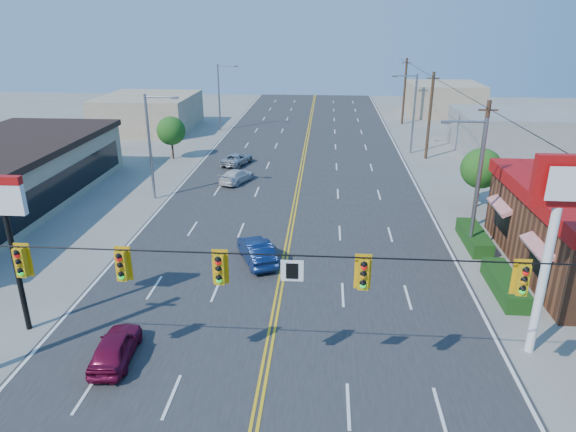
# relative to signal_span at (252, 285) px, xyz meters

# --- Properties ---
(ground) EXTENTS (160.00, 160.00, 0.00)m
(ground) POSITION_rel_signal_span_xyz_m (0.12, 0.00, -4.89)
(ground) COLOR gray
(ground) RESTS_ON ground
(road) EXTENTS (20.00, 120.00, 0.06)m
(road) POSITION_rel_signal_span_xyz_m (0.12, 20.00, -4.86)
(road) COLOR #2D2D30
(road) RESTS_ON ground
(signal_span) EXTENTS (24.32, 0.34, 9.00)m
(signal_span) POSITION_rel_signal_span_xyz_m (0.00, 0.00, 0.00)
(signal_span) COLOR #47301E
(signal_span) RESTS_ON ground
(kfc_pylon) EXTENTS (2.20, 0.36, 8.50)m
(kfc_pylon) POSITION_rel_signal_span_xyz_m (11.12, 4.00, 1.16)
(kfc_pylon) COLOR white
(kfc_pylon) RESTS_ON ground
(pizza_hut_sign) EXTENTS (1.90, 0.30, 6.85)m
(pizza_hut_sign) POSITION_rel_signal_span_xyz_m (-10.88, 4.00, 0.30)
(pizza_hut_sign) COLOR black
(pizza_hut_sign) RESTS_ON ground
(streetlight_se) EXTENTS (2.55, 0.25, 8.00)m
(streetlight_se) POSITION_rel_signal_span_xyz_m (10.91, 14.00, -0.37)
(streetlight_se) COLOR gray
(streetlight_se) RESTS_ON ground
(streetlight_ne) EXTENTS (2.55, 0.25, 8.00)m
(streetlight_ne) POSITION_rel_signal_span_xyz_m (10.91, 38.00, -0.37)
(streetlight_ne) COLOR gray
(streetlight_ne) RESTS_ON ground
(streetlight_sw) EXTENTS (2.55, 0.25, 8.00)m
(streetlight_sw) POSITION_rel_signal_span_xyz_m (-10.67, 22.00, -0.37)
(streetlight_sw) COLOR gray
(streetlight_sw) RESTS_ON ground
(streetlight_nw) EXTENTS (2.55, 0.25, 8.00)m
(streetlight_nw) POSITION_rel_signal_span_xyz_m (-10.67, 48.00, -0.37)
(streetlight_nw) COLOR gray
(streetlight_nw) RESTS_ON ground
(utility_pole_near) EXTENTS (0.28, 0.28, 8.40)m
(utility_pole_near) POSITION_rel_signal_span_xyz_m (12.32, 18.00, -0.69)
(utility_pole_near) COLOR #47301E
(utility_pole_near) RESTS_ON ground
(utility_pole_mid) EXTENTS (0.28, 0.28, 8.40)m
(utility_pole_mid) POSITION_rel_signal_span_xyz_m (12.32, 36.00, -0.69)
(utility_pole_mid) COLOR #47301E
(utility_pole_mid) RESTS_ON ground
(utility_pole_far) EXTENTS (0.28, 0.28, 8.40)m
(utility_pole_far) POSITION_rel_signal_span_xyz_m (12.32, 54.00, -0.69)
(utility_pole_far) COLOR #47301E
(utility_pole_far) RESTS_ON ground
(tree_kfc_rear) EXTENTS (2.94, 2.94, 4.41)m
(tree_kfc_rear) POSITION_rel_signal_span_xyz_m (13.62, 22.00, -1.95)
(tree_kfc_rear) COLOR #47301E
(tree_kfc_rear) RESTS_ON ground
(tree_west) EXTENTS (2.80, 2.80, 4.20)m
(tree_west) POSITION_rel_signal_span_xyz_m (-12.88, 34.00, -2.09)
(tree_west) COLOR #47301E
(tree_west) RESTS_ON ground
(bld_east_mid) EXTENTS (12.00, 10.00, 4.00)m
(bld_east_mid) POSITION_rel_signal_span_xyz_m (22.12, 40.00, -2.89)
(bld_east_mid) COLOR gray
(bld_east_mid) RESTS_ON ground
(bld_west_far) EXTENTS (11.00, 12.00, 4.20)m
(bld_west_far) POSITION_rel_signal_span_xyz_m (-19.88, 48.00, -2.79)
(bld_west_far) COLOR tan
(bld_west_far) RESTS_ON ground
(bld_east_far) EXTENTS (10.00, 10.00, 4.40)m
(bld_east_far) POSITION_rel_signal_span_xyz_m (19.12, 62.00, -2.69)
(bld_east_far) COLOR tan
(bld_east_far) RESTS_ON ground
(car_magenta) EXTENTS (1.72, 3.69, 1.22)m
(car_magenta) POSITION_rel_signal_span_xyz_m (-6.00, 2.00, -4.27)
(car_magenta) COLOR maroon
(car_magenta) RESTS_ON ground
(car_blue) EXTENTS (2.88, 4.30, 1.34)m
(car_blue) POSITION_rel_signal_span_xyz_m (-1.46, 11.44, -4.22)
(car_blue) COLOR #0D204E
(car_blue) RESTS_ON ground
(car_white) EXTENTS (2.91, 4.22, 1.13)m
(car_white) POSITION_rel_signal_span_xyz_m (-5.16, 26.44, -4.32)
(car_white) COLOR silver
(car_white) RESTS_ON ground
(car_silver) EXTENTS (2.98, 4.37, 1.11)m
(car_silver) POSITION_rel_signal_span_xyz_m (-6.10, 32.06, -4.33)
(car_silver) COLOR #B8B9BE
(car_silver) RESTS_ON ground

